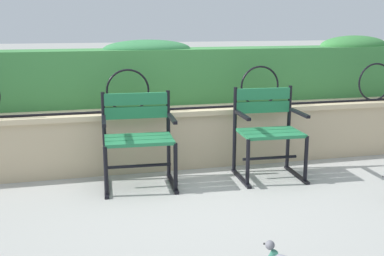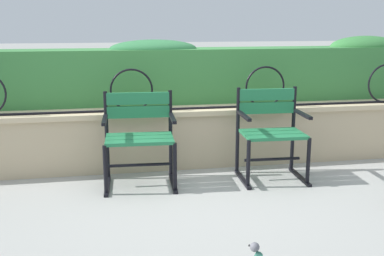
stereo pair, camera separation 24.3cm
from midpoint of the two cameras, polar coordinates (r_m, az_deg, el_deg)
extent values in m
plane|color=#9E9E99|center=(4.22, 1.84, -7.52)|extent=(60.00, 60.00, 0.00)
cube|color=tan|center=(4.86, -0.11, -1.39)|extent=(7.94, 0.35, 0.55)
cube|color=#CBB58F|center=(4.79, -0.11, 2.07)|extent=(7.94, 0.41, 0.05)
cylinder|color=black|center=(4.71, 0.06, 2.35)|extent=(7.39, 0.02, 0.02)
torus|color=black|center=(4.62, -5.80, 4.56)|extent=(0.42, 0.02, 0.42)
torus|color=black|center=(4.92, 10.20, 4.92)|extent=(0.42, 0.02, 0.42)
cube|color=#387A3D|center=(5.15, -0.96, 6.34)|extent=(7.79, 0.48, 0.58)
ellipsoid|color=#2F6E40|center=(5.10, -3.30, 9.50)|extent=(0.93, 0.43, 0.19)
ellipsoid|color=#36793B|center=(5.94, 21.29, 9.13)|extent=(0.86, 0.43, 0.25)
cube|color=#237547|center=(4.08, -4.62, -1.79)|extent=(0.60, 0.16, 0.03)
cube|color=#237547|center=(4.21, -4.72, -1.32)|extent=(0.60, 0.16, 0.03)
cube|color=#237547|center=(4.34, -4.80, -0.89)|extent=(0.60, 0.16, 0.03)
cube|color=#237547|center=(4.38, -4.95, 3.56)|extent=(0.60, 0.06, 0.11)
cube|color=#237547|center=(4.40, -4.92, 1.93)|extent=(0.60, 0.06, 0.11)
cylinder|color=black|center=(4.47, -1.05, -0.74)|extent=(0.04, 0.04, 0.84)
cylinder|color=black|center=(4.11, -0.37, -4.81)|extent=(0.04, 0.04, 0.44)
cube|color=black|center=(4.36, -0.68, -6.67)|extent=(0.07, 0.52, 0.02)
cube|color=black|center=(4.20, -0.70, 1.18)|extent=(0.06, 0.40, 0.03)
cylinder|color=black|center=(4.45, -8.69, -0.96)|extent=(0.04, 0.04, 0.84)
cylinder|color=black|center=(4.09, -8.71, -5.08)|extent=(0.04, 0.04, 0.44)
cube|color=black|center=(4.33, -8.57, -6.94)|extent=(0.07, 0.52, 0.02)
cube|color=black|center=(4.17, -8.85, 0.96)|extent=(0.06, 0.40, 0.03)
cylinder|color=black|center=(4.28, -4.66, -4.47)|extent=(0.57, 0.06, 0.03)
cube|color=#237547|center=(4.33, 11.86, -1.16)|extent=(0.56, 0.15, 0.03)
cube|color=#237547|center=(4.46, 11.28, -0.74)|extent=(0.56, 0.15, 0.03)
cube|color=#237547|center=(4.58, 10.73, -0.35)|extent=(0.56, 0.15, 0.03)
cube|color=#237547|center=(4.62, 10.50, 3.98)|extent=(0.56, 0.06, 0.11)
cube|color=#237547|center=(4.64, 10.43, 2.39)|extent=(0.56, 0.06, 0.11)
cylinder|color=black|center=(4.78, 13.50, -0.15)|extent=(0.04, 0.04, 0.85)
cylinder|color=black|center=(4.44, 15.36, -3.94)|extent=(0.04, 0.04, 0.44)
cube|color=black|center=(4.67, 14.30, -5.73)|extent=(0.07, 0.52, 0.02)
cube|color=black|center=(4.52, 14.72, 1.60)|extent=(0.06, 0.40, 0.03)
cylinder|color=black|center=(4.61, 7.03, -0.37)|extent=(0.04, 0.04, 0.85)
cylinder|color=black|center=(4.26, 8.42, -4.34)|extent=(0.04, 0.04, 0.44)
cube|color=black|center=(4.50, 7.67, -6.17)|extent=(0.07, 0.52, 0.02)
cube|color=black|center=(4.34, 7.90, 1.45)|extent=(0.06, 0.40, 0.03)
cylinder|color=black|center=(4.52, 11.15, -3.72)|extent=(0.53, 0.05, 0.03)
sphere|color=slate|center=(2.84, 10.08, -13.97)|extent=(0.06, 0.06, 0.06)
cone|color=black|center=(2.86, 9.54, -13.87)|extent=(0.02, 0.03, 0.01)
camera|label=1|loc=(0.12, -88.32, 0.38)|focal=44.29mm
camera|label=2|loc=(0.12, 91.68, -0.38)|focal=44.29mm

